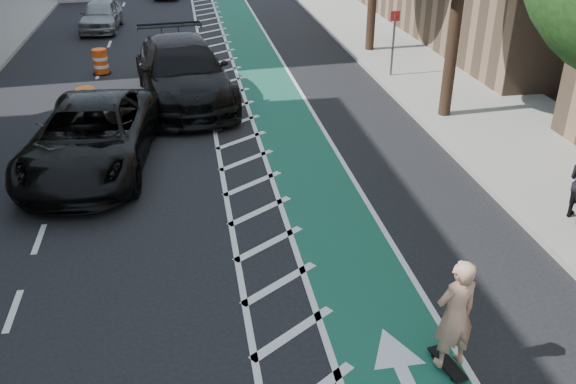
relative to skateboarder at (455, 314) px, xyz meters
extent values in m
plane|color=black|center=(-3.70, 2.58, -1.04)|extent=(120.00, 120.00, 0.00)
cube|color=#185540|center=(-0.70, 12.58, -1.03)|extent=(2.00, 90.00, 0.01)
cube|color=silver|center=(-2.20, 12.58, -1.03)|extent=(1.40, 90.00, 0.01)
cube|color=gray|center=(5.80, 12.58, -0.96)|extent=(5.00, 90.00, 0.15)
cube|color=gray|center=(3.35, 12.58, -0.96)|extent=(0.12, 90.00, 0.16)
cylinder|color=#382619|center=(4.20, 10.58, 1.16)|extent=(0.36, 0.36, 4.40)
cylinder|color=#4C4C4C|center=(3.90, 14.58, 0.16)|extent=(0.08, 0.08, 2.40)
cube|color=red|center=(3.90, 14.58, 1.26)|extent=(0.35, 0.02, 0.35)
cube|color=black|center=(0.00, 0.00, -0.95)|extent=(0.37, 0.82, 0.03)
cylinder|color=black|center=(-0.13, 0.25, -1.01)|extent=(0.04, 0.07, 0.06)
cylinder|color=black|center=(0.03, 0.28, -1.01)|extent=(0.04, 0.07, 0.06)
cylinder|color=black|center=(-0.03, -0.28, -1.01)|extent=(0.04, 0.07, 0.06)
cylinder|color=black|center=(0.13, -0.25, -1.01)|extent=(0.04, 0.07, 0.06)
imported|color=tan|center=(0.00, 0.00, 0.00)|extent=(0.75, 0.56, 1.86)
imported|color=black|center=(-6.10, 8.44, -0.18)|extent=(3.46, 6.40, 1.71)
imported|color=black|center=(-3.70, 13.38, -0.05)|extent=(3.58, 7.12, 1.98)
imported|color=gray|center=(-7.47, 24.76, -0.31)|extent=(1.95, 4.34, 1.45)
cylinder|color=orange|center=(-5.90, 11.47, -0.58)|extent=(0.53, 0.53, 0.92)
cylinder|color=silver|center=(-5.90, 11.47, -0.73)|extent=(0.54, 0.54, 0.12)
cylinder|color=silver|center=(-5.90, 11.47, -0.44)|extent=(0.54, 0.54, 0.12)
cylinder|color=black|center=(-5.90, 11.47, -1.02)|extent=(0.68, 0.68, 0.04)
cylinder|color=#FF5F0D|center=(-6.69, 12.12, -0.54)|extent=(0.57, 0.57, 0.99)
cylinder|color=silver|center=(-6.69, 12.12, -0.71)|extent=(0.58, 0.58, 0.13)
cylinder|color=silver|center=(-6.69, 12.12, -0.40)|extent=(0.58, 0.58, 0.13)
cylinder|color=black|center=(-6.69, 12.12, -1.02)|extent=(0.73, 0.73, 0.04)
cylinder|color=#FF4B0D|center=(-6.77, 17.08, -0.56)|extent=(0.55, 0.55, 0.95)
cylinder|color=silver|center=(-6.77, 17.08, -0.72)|extent=(0.56, 0.56, 0.13)
cylinder|color=silver|center=(-6.77, 17.08, -0.43)|extent=(0.56, 0.56, 0.13)
cylinder|color=black|center=(-6.77, 17.08, -1.02)|extent=(0.69, 0.69, 0.04)
camera|label=1|loc=(-3.61, -6.55, 5.70)|focal=38.00mm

